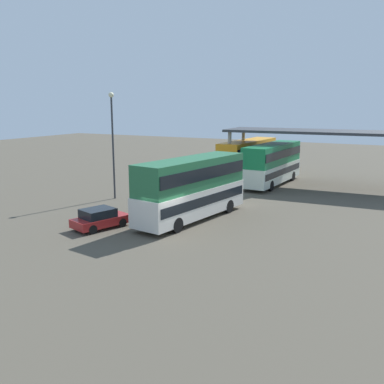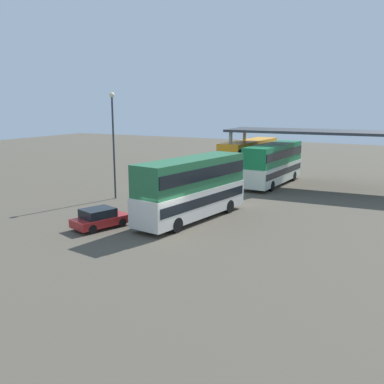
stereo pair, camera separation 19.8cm
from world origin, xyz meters
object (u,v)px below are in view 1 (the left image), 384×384
Objects in this scene: double_decker_near_canopy at (248,157)px; double_decker_mid_row at (272,162)px; parked_hatchback at (100,218)px; double_decker_main at (192,186)px; lamppost_tall at (113,134)px.

double_decker_mid_row reaches higher than double_decker_near_canopy.
double_decker_near_canopy is at bearing 13.89° from parked_hatchback.
double_decker_main is at bearing -168.52° from double_decker_near_canopy.
double_decker_mid_row is (3.72, -2.99, 0.00)m from double_decker_near_canopy.
parked_hatchback is at bearing 168.71° from double_decker_mid_row.
double_decker_mid_row is 1.17× the size of lamppost_tall.
double_decker_mid_row is at bearing 51.28° from lamppost_tall.
lamppost_tall reaches higher than double_decker_main.
double_decker_near_canopy is at bearing 17.06° from double_decker_main.
double_decker_main is at bearing -24.54° from parked_hatchback.
lamppost_tall is at bearing 49.32° from parked_hatchback.
parked_hatchback is 21.31m from double_decker_mid_row.
parked_hatchback is (-4.41, -4.80, -1.73)m from double_decker_main.
double_decker_main is 2.59× the size of parked_hatchback.
parked_hatchback is 0.36× the size of double_decker_near_canopy.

